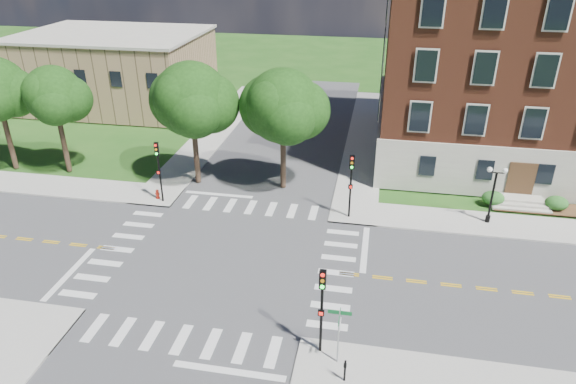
% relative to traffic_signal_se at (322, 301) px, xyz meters
% --- Properties ---
extents(ground, '(160.00, 160.00, 0.00)m').
position_rel_traffic_signal_se_xyz_m(ground, '(-7.08, 6.78, -3.19)').
color(ground, '#1D4B15').
rests_on(ground, ground).
extents(road_ew, '(90.00, 12.00, 0.01)m').
position_rel_traffic_signal_se_xyz_m(road_ew, '(-7.08, 6.78, -3.18)').
color(road_ew, '#3D3D3F').
rests_on(road_ew, ground).
extents(road_ns, '(12.00, 90.00, 0.01)m').
position_rel_traffic_signal_se_xyz_m(road_ns, '(-7.08, 6.78, -3.18)').
color(road_ns, '#3D3D3F').
rests_on(road_ns, ground).
extents(sidewalk_ne, '(34.00, 34.00, 0.12)m').
position_rel_traffic_signal_se_xyz_m(sidewalk_ne, '(8.30, 22.15, -3.13)').
color(sidewalk_ne, '#9E9B93').
rests_on(sidewalk_ne, ground).
extents(sidewalk_nw, '(34.00, 34.00, 0.12)m').
position_rel_traffic_signal_se_xyz_m(sidewalk_nw, '(-22.45, 22.15, -3.13)').
color(sidewalk_nw, '#9E9B93').
rests_on(sidewalk_nw, ground).
extents(crosswalk_east, '(2.20, 10.20, 0.02)m').
position_rel_traffic_signal_se_xyz_m(crosswalk_east, '(0.12, 6.78, -3.19)').
color(crosswalk_east, silver).
rests_on(crosswalk_east, ground).
extents(stop_bar_east, '(0.40, 5.50, 0.00)m').
position_rel_traffic_signal_se_xyz_m(stop_bar_east, '(1.72, 9.78, -3.19)').
color(stop_bar_east, silver).
rests_on(stop_bar_east, ground).
extents(main_building, '(30.60, 22.40, 16.50)m').
position_rel_traffic_signal_se_xyz_m(main_building, '(16.92, 28.77, 5.15)').
color(main_building, '#A9A195').
rests_on(main_building, ground).
extents(secondary_building, '(20.40, 15.40, 8.30)m').
position_rel_traffic_signal_se_xyz_m(secondary_building, '(-29.08, 36.78, 1.09)').
color(secondary_building, '#957752').
rests_on(secondary_building, ground).
extents(tree_b, '(4.71, 4.71, 9.12)m').
position_rel_traffic_signal_se_xyz_m(tree_b, '(-24.15, 17.40, 3.66)').
color(tree_b, '#2F2017').
rests_on(tree_b, ground).
extents(tree_c, '(5.84, 5.84, 9.94)m').
position_rel_traffic_signal_se_xyz_m(tree_c, '(-12.40, 17.37, 3.93)').
color(tree_c, '#2F2017').
rests_on(tree_c, ground).
extents(tree_d, '(5.74, 5.74, 9.67)m').
position_rel_traffic_signal_se_xyz_m(tree_d, '(-5.28, 17.70, 3.72)').
color(tree_d, '#2F2017').
rests_on(tree_d, ground).
extents(traffic_signal_se, '(0.33, 0.36, 4.80)m').
position_rel_traffic_signal_se_xyz_m(traffic_signal_se, '(0.00, 0.00, 0.00)').
color(traffic_signal_se, black).
rests_on(traffic_signal_se, ground).
extents(traffic_signal_ne, '(0.38, 0.45, 4.80)m').
position_rel_traffic_signal_se_xyz_m(traffic_signal_ne, '(0.35, 13.73, 0.00)').
color(traffic_signal_ne, black).
rests_on(traffic_signal_ne, ground).
extents(traffic_signal_nw, '(0.37, 0.43, 4.80)m').
position_rel_traffic_signal_se_xyz_m(traffic_signal_nw, '(-13.93, 13.56, 0.00)').
color(traffic_signal_nw, black).
rests_on(traffic_signal_nw, ground).
extents(twin_lamp_west, '(1.36, 0.36, 4.23)m').
position_rel_traffic_signal_se_xyz_m(twin_lamp_west, '(10.15, 14.77, -0.66)').
color(twin_lamp_west, black).
rests_on(twin_lamp_west, ground).
extents(street_sign_pole, '(1.10, 1.10, 3.10)m').
position_rel_traffic_signal_se_xyz_m(street_sign_pole, '(0.90, -0.58, -0.88)').
color(street_sign_pole, gray).
rests_on(street_sign_pole, ground).
extents(push_button_post, '(0.14, 0.21, 1.20)m').
position_rel_traffic_signal_se_xyz_m(push_button_post, '(1.34, -1.70, -2.39)').
color(push_button_post, black).
rests_on(push_button_post, ground).
extents(fire_hydrant, '(0.35, 0.35, 0.75)m').
position_rel_traffic_signal_se_xyz_m(fire_hydrant, '(-14.49, 13.92, -2.72)').
color(fire_hydrant, '#A51A0C').
rests_on(fire_hydrant, ground).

